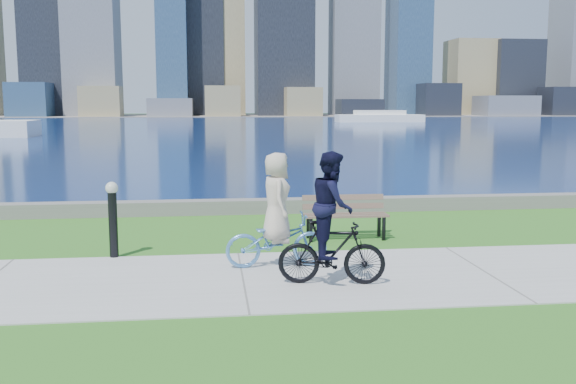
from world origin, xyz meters
name	(u,v)px	position (x,y,z in m)	size (l,w,h in m)	color
ground	(484,272)	(0.00, 0.00, 0.00)	(320.00, 320.00, 0.00)	#29671B
concrete_path	(484,272)	(0.00, 0.00, 0.01)	(80.00, 3.50, 0.02)	#ABAAA5
seawall	(384,204)	(0.00, 6.20, 0.17)	(90.00, 0.50, 0.35)	slate
bay_water	(246,125)	(0.00, 72.00, 0.00)	(320.00, 131.00, 0.01)	navy
far_shore	(231,115)	(0.00, 130.00, 0.06)	(320.00, 30.00, 0.12)	gray
ferry_far	(379,117)	(19.82, 81.18, 0.71)	(12.52, 3.58, 1.70)	white
park_bench	(345,212)	(-1.74, 2.92, 0.54)	(1.73, 0.61, 0.89)	black
bollard_lamp	(113,215)	(-6.24, 1.75, 0.80)	(0.22, 0.22, 1.39)	black
cyclist_woman	(277,225)	(-3.39, 0.71, 0.74)	(0.68, 1.77, 1.95)	#558FCE
cyclist_man	(332,229)	(-2.66, -0.45, 0.89)	(0.75, 1.70, 2.05)	black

